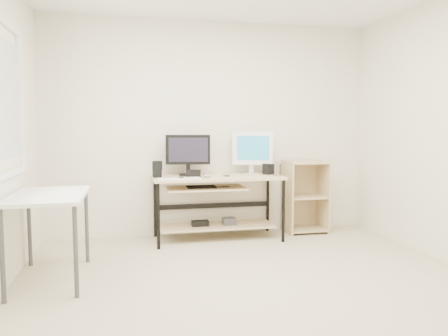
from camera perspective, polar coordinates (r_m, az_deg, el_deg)
The scene contains 16 objects.
room at distance 3.45m, azimuth 2.29°, elevation 5.41°, with size 4.01×4.01×2.62m.
desk at distance 5.11m, azimuth -1.14°, elevation -3.42°, with size 1.50×0.65×0.75m.
side_table at distance 4.00m, azimuth -21.91°, elevation -4.29°, with size 0.60×1.00×0.75m.
shelf_unit at distance 5.62m, azimuth 10.40°, elevation -3.61°, with size 0.50×0.40×0.90m.
black_monitor at distance 5.15m, azimuth -4.72°, elevation 2.06°, with size 0.52×0.22×0.48m.
white_imac at distance 5.33m, azimuth 3.75°, elevation 2.47°, with size 0.48×0.19×0.52m.
keyboard at distance 4.78m, azimuth -5.89°, elevation -1.39°, with size 0.46×0.13×0.02m, color white.
mouse at distance 4.95m, azimuth -2.27°, elevation -0.98°, with size 0.08×0.12×0.04m, color #ACACB1.
center_speaker at distance 5.01m, azimuth -4.01°, elevation -0.70°, with size 0.16×0.07×0.08m, color black.
speaker_left at distance 4.99m, azimuth -8.70°, elevation -0.10°, with size 0.12×0.12×0.19m.
speaker_right at distance 5.30m, azimuth 5.82°, elevation -0.14°, with size 0.11×0.11×0.13m, color black.
audio_controller at distance 5.11m, azimuth -8.85°, elevation -0.17°, with size 0.08×0.05×0.16m, color black.
volume_puck at distance 4.81m, azimuth -5.64°, elevation -1.29°, with size 0.06×0.06×0.02m, color black.
smartphone at distance 5.10m, azimuth 0.30°, elevation -0.99°, with size 0.07×0.12×0.01m, color black.
coaster at distance 5.13m, azimuth 7.03°, elevation -1.00°, with size 0.10×0.10×0.01m, color #A4804A.
drinking_glass at distance 5.12m, azimuth 7.04°, elevation -0.09°, with size 0.08×0.08×0.16m, color white.
Camera 1 is at (-1.01, -3.29, 1.30)m, focal length 35.00 mm.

